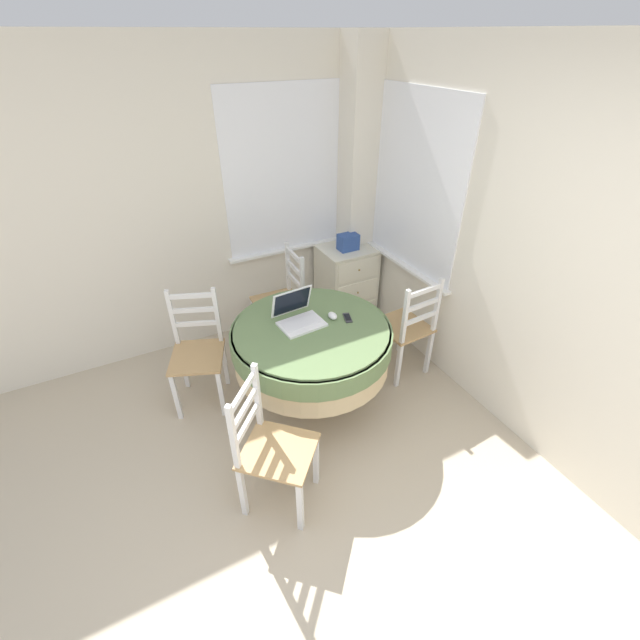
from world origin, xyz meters
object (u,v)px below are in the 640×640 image
at_px(dining_chair_near_back_window, 282,301).
at_px(dining_chair_left_flank, 198,352).
at_px(round_dining_table, 312,343).
at_px(storage_box, 348,242).
at_px(dining_chair_camera_near, 271,449).
at_px(cell_phone, 348,318).
at_px(computer_mouse, 333,316).
at_px(laptop, 298,316).
at_px(dining_chair_near_right_window, 406,328).
at_px(corner_cabinet, 346,282).

height_order(dining_chair_near_back_window, dining_chair_left_flank, same).
xyz_separation_m(round_dining_table, dining_chair_near_back_window, (0.14, 0.88, -0.14)).
bearing_deg(storage_box, dining_chair_camera_near, -132.43).
distance_m(cell_phone, dining_chair_left_flank, 1.19).
distance_m(cell_phone, storage_box, 1.18).
bearing_deg(computer_mouse, storage_box, 53.78).
distance_m(laptop, dining_chair_near_right_window, 1.01).
bearing_deg(dining_chair_left_flank, dining_chair_near_back_window, 24.26).
xyz_separation_m(computer_mouse, cell_phone, (0.10, -0.05, -0.02)).
relative_size(laptop, dining_chair_near_back_window, 0.36).
distance_m(cell_phone, corner_cabinet, 1.28).
distance_m(round_dining_table, computer_mouse, 0.26).
bearing_deg(storage_box, corner_cabinet, 64.88).
bearing_deg(dining_chair_camera_near, dining_chair_left_flank, 97.77).
bearing_deg(dining_chair_left_flank, dining_chair_near_right_window, -16.65).
relative_size(laptop, dining_chair_left_flank, 0.36).
relative_size(computer_mouse, dining_chair_camera_near, 0.10).
relative_size(dining_chair_near_back_window, corner_cabinet, 1.23).
xyz_separation_m(round_dining_table, corner_cabinet, (0.91, 1.03, -0.22)).
bearing_deg(laptop, dining_chair_near_back_window, 76.21).
distance_m(round_dining_table, laptop, 0.23).
bearing_deg(corner_cabinet, laptop, -136.35).
xyz_separation_m(dining_chair_near_back_window, dining_chair_left_flank, (-0.89, -0.40, 0.00)).
distance_m(computer_mouse, dining_chair_near_right_window, 0.76).
distance_m(dining_chair_camera_near, corner_cabinet, 2.26).
distance_m(cell_phone, dining_chair_near_back_window, 0.96).
bearing_deg(dining_chair_camera_near, dining_chair_near_right_window, 23.16).
bearing_deg(corner_cabinet, round_dining_table, -131.61).
bearing_deg(corner_cabinet, dining_chair_left_flank, -161.68).
relative_size(cell_phone, dining_chair_left_flank, 0.14).
relative_size(dining_chair_left_flank, storage_box, 5.02).
distance_m(round_dining_table, corner_cabinet, 1.39).
height_order(dining_chair_camera_near, dining_chair_left_flank, same).
distance_m(laptop, dining_chair_left_flank, 0.86).
xyz_separation_m(cell_phone, dining_chair_near_right_window, (0.59, 0.01, -0.30)).
bearing_deg(round_dining_table, dining_chair_left_flank, 147.60).
xyz_separation_m(computer_mouse, dining_chair_near_right_window, (0.69, -0.04, -0.32)).
relative_size(round_dining_table, laptop, 3.51).
height_order(dining_chair_near_right_window, corner_cabinet, dining_chair_near_right_window).
bearing_deg(cell_phone, computer_mouse, 152.56).
relative_size(round_dining_table, cell_phone, 8.92).
relative_size(dining_chair_near_back_window, dining_chair_near_right_window, 1.00).
bearing_deg(cell_phone, round_dining_table, 175.34).
height_order(round_dining_table, cell_phone, cell_phone).
xyz_separation_m(laptop, corner_cabinet, (0.97, 0.92, -0.42)).
bearing_deg(round_dining_table, computer_mouse, 8.19).
relative_size(round_dining_table, corner_cabinet, 1.54).
relative_size(computer_mouse, dining_chair_left_flank, 0.10).
bearing_deg(dining_chair_near_back_window, computer_mouse, -86.17).
relative_size(dining_chair_left_flank, corner_cabinet, 1.23).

